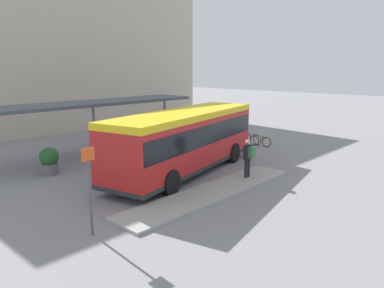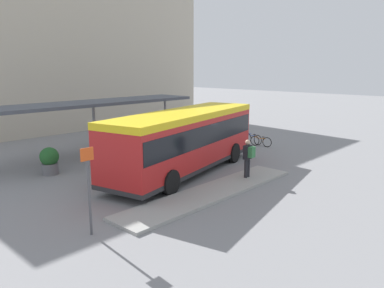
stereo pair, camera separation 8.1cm
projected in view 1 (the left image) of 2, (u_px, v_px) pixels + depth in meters
name	position (u px, v px, depth m)	size (l,w,h in m)	color
ground_plane	(185.00, 172.00, 18.72)	(120.00, 120.00, 0.00)	gray
curb_island	(213.00, 192.00, 15.60)	(9.47, 1.80, 0.12)	#9E9E99
city_bus	(185.00, 137.00, 18.36)	(10.46, 4.71, 3.07)	red
pedestrian_waiting	(248.00, 156.00, 17.29)	(0.45, 0.47, 1.78)	#232328
bicycle_orange	(260.00, 141.00, 24.88)	(0.48, 1.53, 0.67)	black
bicycle_blue	(252.00, 139.00, 25.62)	(0.48, 1.63, 0.71)	black
station_shelter	(93.00, 104.00, 21.95)	(13.52, 2.87, 3.19)	#4C515B
potted_planter_near_shelter	(49.00, 161.00, 18.26)	(0.92, 0.92, 1.35)	slate
platform_sign	(90.00, 187.00, 11.45)	(0.44, 0.08, 2.80)	#4C4C51
station_building	(48.00, 53.00, 35.78)	(23.71, 15.81, 13.06)	#BCB29E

